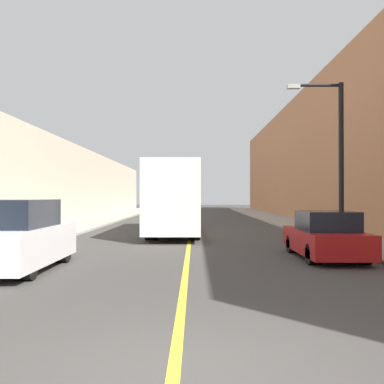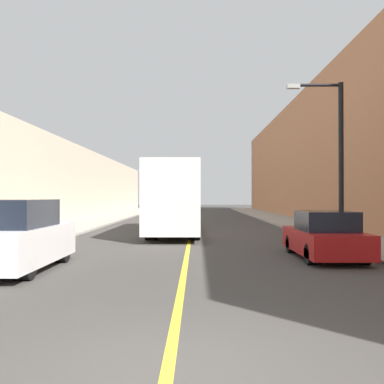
{
  "view_description": "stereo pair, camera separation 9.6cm",
  "coord_description": "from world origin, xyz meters",
  "px_view_note": "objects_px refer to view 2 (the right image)",
  "views": [
    {
      "loc": [
        0.24,
        -5.0,
        2.0
      ],
      "look_at": [
        0.12,
        15.63,
        2.19
      ],
      "focal_mm": 42.0,
      "sensor_mm": 36.0,
      "label": 1
    },
    {
      "loc": [
        0.33,
        -5.0,
        2.0
      ],
      "look_at": [
        0.12,
        15.63,
        2.19
      ],
      "focal_mm": 42.0,
      "sensor_mm": 36.0,
      "label": 2
    }
  ],
  "objects_px": {
    "street_lamp_right": "(336,151)",
    "bus": "(176,198)",
    "parked_suv_left": "(16,238)",
    "car_right_near": "(325,237)"
  },
  "relations": [
    {
      "from": "street_lamp_right",
      "to": "bus",
      "type": "bearing_deg",
      "value": 136.94
    },
    {
      "from": "parked_suv_left",
      "to": "car_right_near",
      "type": "bearing_deg",
      "value": 15.19
    },
    {
      "from": "car_right_near",
      "to": "bus",
      "type": "bearing_deg",
      "value": 118.95
    },
    {
      "from": "bus",
      "to": "street_lamp_right",
      "type": "relative_size",
      "value": 1.74
    },
    {
      "from": "bus",
      "to": "parked_suv_left",
      "type": "height_order",
      "value": "bus"
    },
    {
      "from": "bus",
      "to": "parked_suv_left",
      "type": "xyz_separation_m",
      "value": [
        -3.76,
        -11.83,
        -1.04
      ]
    },
    {
      "from": "bus",
      "to": "parked_suv_left",
      "type": "relative_size",
      "value": 2.38
    },
    {
      "from": "parked_suv_left",
      "to": "car_right_near",
      "type": "distance_m",
      "value": 9.29
    },
    {
      "from": "bus",
      "to": "street_lamp_right",
      "type": "xyz_separation_m",
      "value": [
        6.57,
        -6.14,
        1.85
      ]
    },
    {
      "from": "parked_suv_left",
      "to": "car_right_near",
      "type": "xyz_separation_m",
      "value": [
        8.96,
        2.43,
        -0.2
      ]
    }
  ]
}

